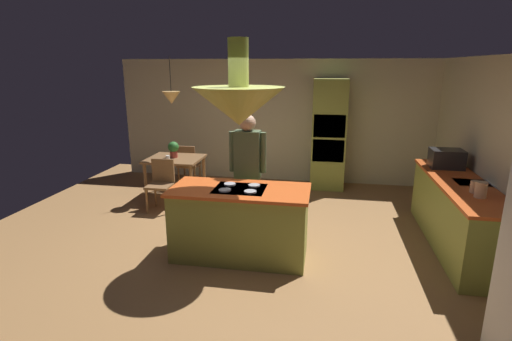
% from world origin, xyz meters
% --- Properties ---
extents(ground, '(8.16, 8.16, 0.00)m').
position_xyz_m(ground, '(0.00, 0.00, 0.00)').
color(ground, '#9E7042').
extents(wall_back, '(6.80, 0.10, 2.55)m').
position_xyz_m(wall_back, '(0.00, 3.45, 1.27)').
color(wall_back, beige).
rests_on(wall_back, ground).
extents(wall_right, '(0.10, 7.20, 2.55)m').
position_xyz_m(wall_right, '(3.25, 0.40, 1.27)').
color(wall_right, beige).
rests_on(wall_right, ground).
extents(kitchen_island, '(1.75, 0.83, 0.94)m').
position_xyz_m(kitchen_island, '(0.00, -0.20, 0.46)').
color(kitchen_island, '#939E42').
rests_on(kitchen_island, ground).
extents(counter_run_right, '(0.73, 2.59, 0.92)m').
position_xyz_m(counter_run_right, '(2.84, 0.60, 0.47)').
color(counter_run_right, '#939E42').
rests_on(counter_run_right, ground).
extents(oven_tower, '(0.66, 0.62, 2.17)m').
position_xyz_m(oven_tower, '(1.10, 3.04, 1.09)').
color(oven_tower, '#939E42').
rests_on(oven_tower, ground).
extents(dining_table, '(0.99, 0.87, 0.76)m').
position_xyz_m(dining_table, '(-1.70, 1.90, 0.65)').
color(dining_table, brown).
rests_on(dining_table, ground).
extents(person_at_island, '(0.53, 0.24, 1.76)m').
position_xyz_m(person_at_island, '(-0.04, 0.49, 1.02)').
color(person_at_island, tan).
rests_on(person_at_island, ground).
extents(range_hood, '(1.10, 1.10, 1.00)m').
position_xyz_m(range_hood, '(0.00, -0.20, 1.97)').
color(range_hood, '#939E42').
extents(pendant_light_over_table, '(0.32, 0.32, 0.82)m').
position_xyz_m(pendant_light_over_table, '(-1.70, 1.90, 1.86)').
color(pendant_light_over_table, '#E0B266').
extents(chair_facing_island, '(0.40, 0.40, 0.87)m').
position_xyz_m(chair_facing_island, '(-1.70, 1.25, 0.50)').
color(chair_facing_island, brown).
rests_on(chair_facing_island, ground).
extents(chair_by_back_wall, '(0.40, 0.40, 0.87)m').
position_xyz_m(chair_by_back_wall, '(-1.70, 2.55, 0.50)').
color(chair_by_back_wall, brown).
rests_on(chair_by_back_wall, ground).
extents(potted_plant_on_table, '(0.20, 0.20, 0.30)m').
position_xyz_m(potted_plant_on_table, '(-1.73, 1.93, 0.93)').
color(potted_plant_on_table, '#99382D').
rests_on(potted_plant_on_table, dining_table).
extents(cup_on_table, '(0.07, 0.07, 0.09)m').
position_xyz_m(cup_on_table, '(-1.74, 1.68, 0.81)').
color(cup_on_table, white).
rests_on(cup_on_table, dining_table).
extents(canister_flour, '(0.13, 0.13, 0.19)m').
position_xyz_m(canister_flour, '(2.84, -0.04, 1.01)').
color(canister_flour, '#E0B78C').
rests_on(canister_flour, counter_run_right).
extents(canister_sugar, '(0.11, 0.11, 0.15)m').
position_xyz_m(canister_sugar, '(2.84, 0.14, 0.99)').
color(canister_sugar, '#E0B78C').
rests_on(canister_sugar, counter_run_right).
extents(microwave_on_counter, '(0.46, 0.36, 0.28)m').
position_xyz_m(microwave_on_counter, '(2.84, 1.37, 1.06)').
color(microwave_on_counter, '#232326').
rests_on(microwave_on_counter, counter_run_right).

